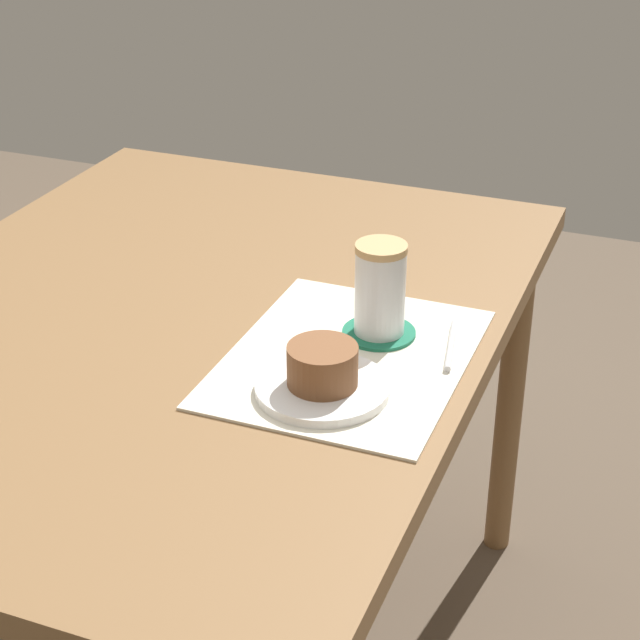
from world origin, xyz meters
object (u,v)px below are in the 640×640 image
dining_table (184,356)px  pastry_plate (322,388)px  pastry (322,365)px  coffee_mug (381,288)px

dining_table → pastry_plate: pastry_plate is taller
pastry → coffee_mug: bearing=-6.1°
coffee_mug → dining_table: bearing=97.0°
dining_table → coffee_mug: coffee_mug is taller
pastry_plate → pastry: bearing=0.0°
dining_table → pastry: size_ratio=13.56×
pastry_plate → coffee_mug: coffee_mug is taller
pastry → dining_table: bearing=63.6°
pastry_plate → pastry: 0.03m
dining_table → pastry_plate: (-0.13, -0.27, 0.08)m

